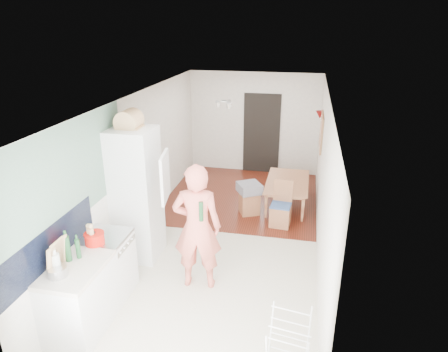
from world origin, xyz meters
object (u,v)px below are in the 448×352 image
at_px(stool, 249,203).
at_px(person, 197,217).
at_px(dining_table, 288,195).
at_px(dining_chair, 281,205).
at_px(drying_rack, 288,351).

bearing_deg(stool, person, -99.14).
bearing_deg(dining_table, person, 159.66).
height_order(person, dining_chair, person).
bearing_deg(dining_chair, dining_table, 89.59).
relative_size(person, stool, 4.72).
bearing_deg(drying_rack, dining_chair, 104.83).
xyz_separation_m(person, dining_chair, (1.04, 2.05, -0.68)).
relative_size(dining_chair, stool, 1.85).
bearing_deg(dining_table, dining_chair, 174.95).
xyz_separation_m(dining_chair, stool, (-0.65, 0.39, -0.20)).
distance_m(person, drying_rack, 2.12).
distance_m(dining_table, drying_rack, 4.44).
bearing_deg(person, drying_rack, 126.12).
height_order(person, dining_table, person).
distance_m(stool, drying_rack, 4.01).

